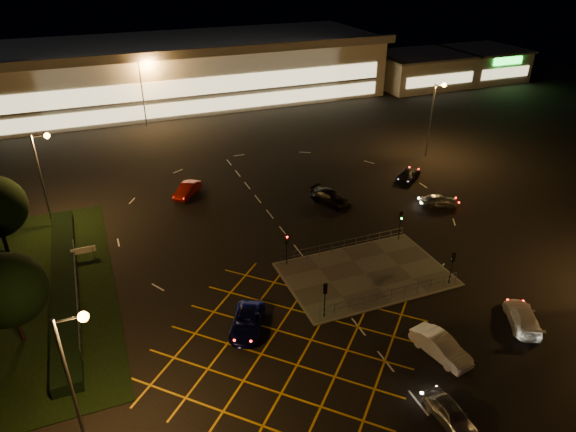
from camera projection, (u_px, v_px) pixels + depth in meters
name	position (u px, v px, depth m)	size (l,w,h in m)	color
ground	(335.00, 268.00, 46.94)	(180.00, 180.00, 0.00)	black
pedestrian_island	(365.00, 274.00, 45.93)	(14.00, 9.00, 0.12)	#4C4944
grass_verge	(1.00, 300.00, 42.62)	(18.00, 30.00, 0.08)	black
hedge	(64.00, 282.00, 44.05)	(2.00, 26.00, 1.00)	black
supermarket	(187.00, 69.00, 95.03)	(72.00, 26.50, 10.50)	beige
retail_unit_a	(420.00, 69.00, 104.62)	(18.80, 14.80, 6.35)	beige
retail_unit_b	(482.00, 63.00, 109.86)	(14.80, 14.80, 6.35)	beige
streetlight_sw	(75.00, 369.00, 26.94)	(1.78, 0.56, 10.03)	slate
streetlight_nw	(44.00, 168.00, 50.79)	(1.78, 0.56, 10.03)	slate
streetlight_ne	(435.00, 110.00, 68.19)	(1.78, 0.56, 10.03)	slate
streetlight_far_left	(144.00, 85.00, 79.90)	(1.78, 0.56, 10.03)	slate
streetlight_far_right	(363.00, 62.00, 94.67)	(1.78, 0.56, 10.03)	slate
signal_sw	(325.00, 293.00, 39.61)	(0.28, 0.30, 3.15)	black
signal_se	(453.00, 261.00, 43.55)	(0.28, 0.30, 3.15)	black
signal_nw	(287.00, 243.00, 46.13)	(0.28, 0.30, 3.15)	black
signal_ne	(401.00, 220.00, 50.07)	(0.28, 0.30, 3.15)	black
tree_e	(8.00, 290.00, 36.20)	(5.40, 5.40, 7.35)	black
car_near_silver	(451.00, 414.00, 31.61)	(1.62, 4.02, 1.37)	silver
car_queue_white	(441.00, 347.00, 36.70)	(1.66, 4.75, 1.56)	silver
car_left_blue	(247.00, 322.00, 39.18)	(2.30, 5.00, 1.39)	#0C0F4A
car_far_dkgrey	(331.00, 197.00, 58.01)	(2.13, 5.23, 1.52)	black
car_right_silver	(439.00, 200.00, 57.57)	(1.60, 3.98, 1.36)	#A4A5AB
car_circ_red	(187.00, 190.00, 59.78)	(1.58, 4.54, 1.50)	maroon
car_east_grey	(409.00, 174.00, 64.11)	(2.08, 4.51, 1.25)	black
car_approach_white	(523.00, 317.00, 39.67)	(2.01, 4.94, 1.43)	silver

